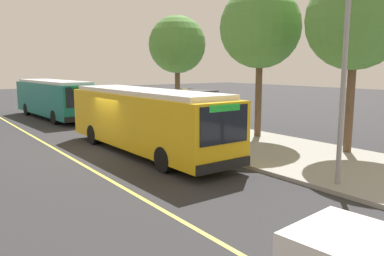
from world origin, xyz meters
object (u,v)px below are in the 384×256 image
transit_bus_second (54,98)px  pedestrian_commuter (192,121)px  waiting_bench (193,122)px  route_sign_post (185,107)px  transit_bus_main (145,118)px

transit_bus_second → pedestrian_commuter: size_ratio=6.53×
transit_bus_second → waiting_bench: (11.79, 4.81, -0.98)m
route_sign_post → pedestrian_commuter: (-0.49, 0.79, -0.84)m
transit_bus_second → waiting_bench: size_ratio=6.89×
transit_bus_second → transit_bus_main: bearing=-0.9°
pedestrian_commuter → waiting_bench: bearing=143.1°
transit_bus_main → pedestrian_commuter: (-0.74, 3.25, -0.50)m
transit_bus_main → transit_bus_second: 14.93m
transit_bus_second → waiting_bench: transit_bus_second is taller
waiting_bench → transit_bus_main: bearing=-58.2°
transit_bus_main → pedestrian_commuter: transit_bus_main is taller
route_sign_post → transit_bus_main: bearing=-84.2°
transit_bus_main → transit_bus_second: (-14.93, 0.24, -0.00)m
route_sign_post → pedestrian_commuter: route_sign_post is taller
transit_bus_main → waiting_bench: size_ratio=7.02×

